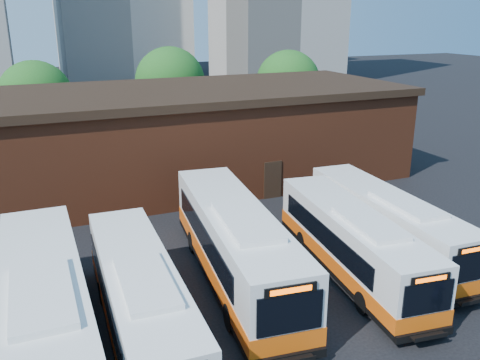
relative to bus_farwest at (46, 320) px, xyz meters
name	(u,v)px	position (x,y,z in m)	size (l,w,h in m)	color
ground	(365,326)	(10.98, -2.49, -1.57)	(220.00, 220.00, 0.00)	black
bus_farwest	(46,320)	(0.00, 0.00, 0.00)	(2.69, 12.71, 3.45)	white
bus_west	(141,304)	(3.14, 0.00, -0.16)	(2.71, 11.47, 3.10)	white
bus_midwest	(235,247)	(7.81, 2.61, 0.03)	(3.99, 13.10, 3.52)	white
bus_mideast	(351,245)	(12.80, 1.21, -0.17)	(3.56, 11.47, 3.08)	white
bus_east	(386,226)	(15.61, 2.38, -0.17)	(2.90, 11.45, 3.09)	white
depot_building	(197,133)	(10.98, 17.51, 1.69)	(28.60, 12.60, 6.40)	brown
tree_west	(36,97)	(0.98, 29.51, 3.08)	(6.00, 6.00, 7.65)	#382314
tree_mid	(170,82)	(12.98, 31.51, 3.51)	(6.56, 6.56, 8.36)	#382314
tree_east	(288,83)	(23.98, 28.51, 3.26)	(6.24, 6.24, 7.96)	#382314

